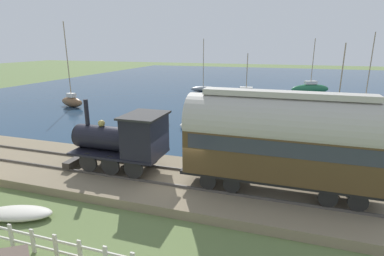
{
  "coord_description": "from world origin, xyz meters",
  "views": [
    {
      "loc": [
        -12.6,
        -4.49,
        6.87
      ],
      "look_at": [
        2.33,
        0.31,
        2.49
      ],
      "focal_mm": 28.0,
      "sensor_mm": 36.0,
      "label": 1
    }
  ],
  "objects_px": {
    "sailboat_brown": "(72,101)",
    "rowboat_near_shore": "(189,127)",
    "sailboat_green": "(310,89)",
    "sailboat_blue": "(364,104)",
    "passenger_coach": "(282,138)",
    "sailboat_gray": "(203,88)",
    "beached_dinghy": "(18,213)",
    "rowboat_far_out": "(163,122)",
    "sailboat_white": "(336,116)",
    "steam_locomotive": "(126,138)",
    "sailboat_yellow": "(246,95)"
  },
  "relations": [
    {
      "from": "sailboat_brown",
      "to": "rowboat_near_shore",
      "type": "distance_m",
      "value": 16.49
    },
    {
      "from": "sailboat_green",
      "to": "sailboat_blue",
      "type": "bearing_deg",
      "value": -177.45
    },
    {
      "from": "passenger_coach",
      "to": "sailboat_brown",
      "type": "bearing_deg",
      "value": 57.26
    },
    {
      "from": "sailboat_brown",
      "to": "sailboat_gray",
      "type": "bearing_deg",
      "value": -21.51
    },
    {
      "from": "beached_dinghy",
      "to": "rowboat_far_out",
      "type": "bearing_deg",
      "value": 1.08
    },
    {
      "from": "sailboat_gray",
      "to": "sailboat_white",
      "type": "height_order",
      "value": "sailboat_gray"
    },
    {
      "from": "passenger_coach",
      "to": "sailboat_brown",
      "type": "distance_m",
      "value": 27.78
    },
    {
      "from": "sailboat_green",
      "to": "rowboat_far_out",
      "type": "xyz_separation_m",
      "value": [
        -21.95,
        13.41,
        -0.58
      ]
    },
    {
      "from": "sailboat_green",
      "to": "rowboat_near_shore",
      "type": "bearing_deg",
      "value": 129.48
    },
    {
      "from": "sailboat_blue",
      "to": "sailboat_green",
      "type": "bearing_deg",
      "value": 17.94
    },
    {
      "from": "steam_locomotive",
      "to": "passenger_coach",
      "type": "relative_size",
      "value": 0.61
    },
    {
      "from": "sailboat_yellow",
      "to": "rowboat_far_out",
      "type": "bearing_deg",
      "value": 152.44
    },
    {
      "from": "sailboat_yellow",
      "to": "rowboat_far_out",
      "type": "distance_m",
      "value": 15.01
    },
    {
      "from": "rowboat_far_out",
      "to": "sailboat_brown",
      "type": "bearing_deg",
      "value": 132.45
    },
    {
      "from": "sailboat_brown",
      "to": "sailboat_blue",
      "type": "distance_m",
      "value": 32.52
    },
    {
      "from": "sailboat_green",
      "to": "sailboat_white",
      "type": "distance_m",
      "value": 17.16
    },
    {
      "from": "sailboat_yellow",
      "to": "rowboat_near_shore",
      "type": "relative_size",
      "value": 2.62
    },
    {
      "from": "sailboat_white",
      "to": "sailboat_brown",
      "type": "bearing_deg",
      "value": 83.3
    },
    {
      "from": "passenger_coach",
      "to": "sailboat_brown",
      "type": "xyz_separation_m",
      "value": [
        14.97,
        23.29,
        -2.29
      ]
    },
    {
      "from": "rowboat_near_shore",
      "to": "sailboat_white",
      "type": "bearing_deg",
      "value": -35.92
    },
    {
      "from": "sailboat_yellow",
      "to": "sailboat_blue",
      "type": "relative_size",
      "value": 0.72
    },
    {
      "from": "steam_locomotive",
      "to": "sailboat_yellow",
      "type": "xyz_separation_m",
      "value": [
        24.91,
        -2.71,
        -1.52
      ]
    },
    {
      "from": "sailboat_yellow",
      "to": "beached_dinghy",
      "type": "height_order",
      "value": "sailboat_yellow"
    },
    {
      "from": "steam_locomotive",
      "to": "rowboat_near_shore",
      "type": "xyz_separation_m",
      "value": [
        10.03,
        -0.08,
        -1.98
      ]
    },
    {
      "from": "steam_locomotive",
      "to": "passenger_coach",
      "type": "xyz_separation_m",
      "value": [
        0.0,
        -7.64,
        0.75
      ]
    },
    {
      "from": "passenger_coach",
      "to": "rowboat_near_shore",
      "type": "distance_m",
      "value": 12.86
    },
    {
      "from": "sailboat_yellow",
      "to": "beached_dinghy",
      "type": "distance_m",
      "value": 30.08
    },
    {
      "from": "sailboat_yellow",
      "to": "sailboat_gray",
      "type": "bearing_deg",
      "value": 44.42
    },
    {
      "from": "sailboat_gray",
      "to": "rowboat_far_out",
      "type": "xyz_separation_m",
      "value": [
        -19.91,
        -1.88,
        -0.26
      ]
    },
    {
      "from": "passenger_coach",
      "to": "beached_dinghy",
      "type": "bearing_deg",
      "value": 115.26
    },
    {
      "from": "passenger_coach",
      "to": "sailboat_green",
      "type": "height_order",
      "value": "sailboat_green"
    },
    {
      "from": "passenger_coach",
      "to": "sailboat_blue",
      "type": "height_order",
      "value": "sailboat_blue"
    },
    {
      "from": "sailboat_blue",
      "to": "beached_dinghy",
      "type": "height_order",
      "value": "sailboat_blue"
    },
    {
      "from": "sailboat_yellow",
      "to": "rowboat_near_shore",
      "type": "height_order",
      "value": "sailboat_yellow"
    },
    {
      "from": "sailboat_green",
      "to": "beached_dinghy",
      "type": "distance_m",
      "value": 39.82
    },
    {
      "from": "beached_dinghy",
      "to": "steam_locomotive",
      "type": "bearing_deg",
      "value": -26.8
    },
    {
      "from": "sailboat_green",
      "to": "rowboat_far_out",
      "type": "relative_size",
      "value": 3.05
    },
    {
      "from": "steam_locomotive",
      "to": "rowboat_near_shore",
      "type": "bearing_deg",
      "value": -0.44
    },
    {
      "from": "passenger_coach",
      "to": "sailboat_yellow",
      "type": "relative_size",
      "value": 1.48
    },
    {
      "from": "passenger_coach",
      "to": "sailboat_white",
      "type": "bearing_deg",
      "value": -15.5
    },
    {
      "from": "sailboat_green",
      "to": "rowboat_near_shore",
      "type": "height_order",
      "value": "sailboat_green"
    },
    {
      "from": "steam_locomotive",
      "to": "sailboat_blue",
      "type": "relative_size",
      "value": 0.66
    },
    {
      "from": "rowboat_far_out",
      "to": "rowboat_near_shore",
      "type": "bearing_deg",
      "value": -47.66
    },
    {
      "from": "sailboat_blue",
      "to": "sailboat_white",
      "type": "relative_size",
      "value": 1.16
    },
    {
      "from": "steam_locomotive",
      "to": "beached_dinghy",
      "type": "xyz_separation_m",
      "value": [
        -4.73,
        2.39,
        -2.02
      ]
    },
    {
      "from": "sailboat_yellow",
      "to": "sailboat_green",
      "type": "height_order",
      "value": "sailboat_green"
    },
    {
      "from": "sailboat_yellow",
      "to": "sailboat_blue",
      "type": "bearing_deg",
      "value": -103.09
    },
    {
      "from": "sailboat_green",
      "to": "sailboat_blue",
      "type": "distance_m",
      "value": 10.73
    },
    {
      "from": "passenger_coach",
      "to": "sailboat_gray",
      "type": "bearing_deg",
      "value": 21.61
    },
    {
      "from": "rowboat_near_shore",
      "to": "beached_dinghy",
      "type": "bearing_deg",
      "value": -161.01
    }
  ]
}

